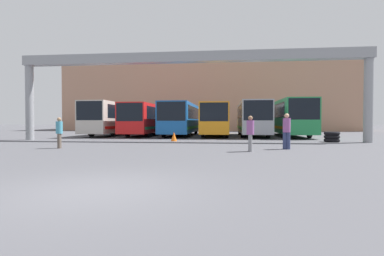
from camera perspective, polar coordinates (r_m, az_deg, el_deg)
The scene contains 14 objects.
ground_plane at distance 6.74m, azimuth -17.57°, elevation -11.18°, with size 200.00×200.00×0.00m, color #47474C.
building_backdrop at distance 49.27m, azimuth 3.32°, elevation 5.68°, with size 44.25×12.00×10.36m.
overhead_gantry at distance 21.88m, azimuth -0.73°, elevation 11.47°, with size 25.08×0.80×6.37m.
bus_slot_0 at distance 32.26m, azimuth -14.27°, elevation 2.03°, with size 2.51×12.42×3.24m.
bus_slot_1 at distance 31.18m, azimuth -8.27°, elevation 1.90°, with size 2.48×12.39×3.05m.
bus_slot_2 at distance 30.16m, azimuth -2.01°, elevation 2.01°, with size 2.61×11.74×3.13m.
bus_slot_3 at distance 29.82m, azimuth 4.63°, elevation 1.92°, with size 2.50×11.69×3.04m.
bus_slot_4 at distance 29.12m, azimuth 11.46°, elevation 2.07°, with size 2.51×10.09×3.19m.
bus_slot_5 at distance 30.68m, azimuth 17.79°, elevation 2.15°, with size 2.61×12.24×3.33m.
pedestrian_near_left at distance 14.49m, azimuth 11.04°, elevation -0.86°, with size 0.35×0.35×1.70m.
pedestrian_mid_left at distance 17.43m, azimuth -23.96°, elevation -0.68°, with size 0.34×0.34×1.65m.
pedestrian_near_right at distance 16.13m, azimuth 17.57°, elevation -0.42°, with size 0.38×0.38×1.84m.
traffic_cone at distance 21.62m, azimuth -3.46°, elevation -1.62°, with size 0.43×0.43×0.68m.
tire_stack at distance 22.82m, azimuth 25.09°, elevation -1.53°, with size 1.04×1.04×0.72m.
Camera 1 is at (2.69, -6.01, 1.45)m, focal length 28.00 mm.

